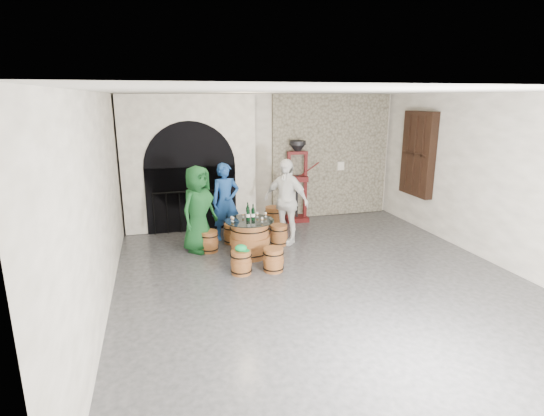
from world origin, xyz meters
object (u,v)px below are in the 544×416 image
object	(u,v)px
barrel_stool_left	(209,241)
wine_bottle_left	(248,214)
wine_bottle_center	(253,214)
wine_bottle_right	(248,212)
person_blue	(226,202)
barrel_stool_near_left	(241,262)
barrel_stool_right	(279,235)
corking_press	(297,175)
barrel_stool_near_right	(273,260)
barrel_stool_far	(232,233)
person_green	(198,209)
side_barrel	(274,219)
person_white	(286,201)
barrel_table	(250,238)

from	to	relation	value
barrel_stool_left	wine_bottle_left	distance (m)	1.10
wine_bottle_left	wine_bottle_center	size ratio (longest dim) A/B	1.00
wine_bottle_right	person_blue	bearing A→B (deg)	104.50
barrel_stool_near_left	barrel_stool_right	bearing A→B (deg)	50.27
person_blue	corking_press	xyz separation A→B (m)	(2.00, 0.94, 0.34)
barrel_stool_left	corking_press	world-z (taller)	corking_press
barrel_stool_left	wine_bottle_center	bearing A→B (deg)	-30.27
barrel_stool_near_left	person_blue	bearing A→B (deg)	87.98
wine_bottle_center	corking_press	bearing A→B (deg)	52.55
barrel_stool_near_right	person_blue	size ratio (longest dim) A/B	0.26
barrel_stool_far	barrel_stool_near_left	size ratio (longest dim) A/B	1.00
person_green	side_barrel	distance (m)	2.16
barrel_stool_left	barrel_stool_near_right	xyz separation A→B (m)	(1.01, -1.34, 0.00)
barrel_stool_near_left	person_white	size ratio (longest dim) A/B	0.24
side_barrel	corking_press	world-z (taller)	corking_press
barrel_stool_near_right	wine_bottle_center	distance (m)	1.10
person_white	wine_bottle_left	world-z (taller)	person_white
barrel_stool_left	person_blue	distance (m)	1.09
barrel_stool_left	barrel_stool_right	distance (m)	1.51
wine_bottle_right	corking_press	distance (m)	2.66
wine_bottle_right	person_green	bearing A→B (deg)	154.84
barrel_table	person_white	distance (m)	1.26
barrel_stool_near_right	person_white	size ratio (longest dim) A/B	0.24
barrel_stool_left	barrel_stool_near_left	bearing A→B (deg)	-72.44
wine_bottle_center	barrel_stool_near_right	bearing A→B (deg)	-78.26
barrel_stool_near_left	barrel_stool_near_right	bearing A→B (deg)	-3.31
barrel_stool_near_right	person_green	size ratio (longest dim) A/B	0.25
barrel_stool_right	person_blue	size ratio (longest dim) A/B	0.26
person_green	corking_press	distance (m)	3.10
barrel_stool_left	person_white	distance (m)	1.85
person_blue	wine_bottle_left	bearing A→B (deg)	-84.08
barrel_stool_near_left	person_green	xyz separation A→B (m)	(-0.59, 1.42, 0.68)
person_green	person_blue	xyz separation A→B (m)	(0.66, 0.62, -0.04)
barrel_stool_far	wine_bottle_right	world-z (taller)	wine_bottle_right
wine_bottle_center	corking_press	distance (m)	2.73
person_blue	barrel_stool_near_right	bearing A→B (deg)	-81.39
wine_bottle_right	barrel_stool_near_left	bearing A→B (deg)	-109.44
barrel_stool_near_right	wine_bottle_left	bearing A→B (deg)	107.90
barrel_stool_near_right	side_barrel	xyz separation A→B (m)	(0.67, 2.37, 0.07)
barrel_stool_left	wine_bottle_left	bearing A→B (deg)	-33.34
person_white	wine_bottle_center	bearing A→B (deg)	-95.59
barrel_stool_left	person_green	xyz separation A→B (m)	(-0.18, 0.11, 0.68)
side_barrel	barrel_stool_near_right	bearing A→B (deg)	-105.84
barrel_stool_near_left	wine_bottle_center	bearing A→B (deg)	62.97
side_barrel	barrel_table	bearing A→B (deg)	-121.47
barrel_stool_far	person_white	world-z (taller)	person_white
wine_bottle_center	person_blue	bearing A→B (deg)	105.94
person_white	wine_bottle_right	distance (m)	1.06
barrel_stool_near_right	wine_bottle_right	xyz separation A→B (m)	(-0.25, 1.01, 0.66)
barrel_stool_near_left	person_blue	size ratio (longest dim) A/B	0.26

